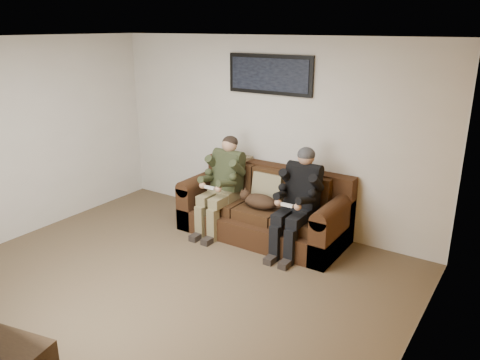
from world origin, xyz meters
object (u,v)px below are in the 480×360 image
Objects in this scene: sofa at (266,210)px; person_left at (223,179)px; framed_poster at (270,74)px; person_right at (299,195)px; cat at (259,201)px.

sofa is 1.71× the size of person_left.
person_left is 1.53m from framed_poster.
framed_poster is at bearing 143.42° from person_right.
cat is (-0.56, -0.01, -0.19)m from person_right.
person_left is at bearing 179.40° from cat.
sofa is at bearing 18.01° from person_left.
sofa is 1.70× the size of person_right.
person_right is at bearing -17.97° from sofa.
framed_poster reaches higher than person_right.
framed_poster reaches higher than person_left.
person_right is at bearing 0.02° from person_left.
person_left reaches higher than sofa.
person_right reaches higher than sofa.
person_right is 1.99× the size of cat.
framed_poster is (0.37, 0.57, 1.37)m from person_left.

